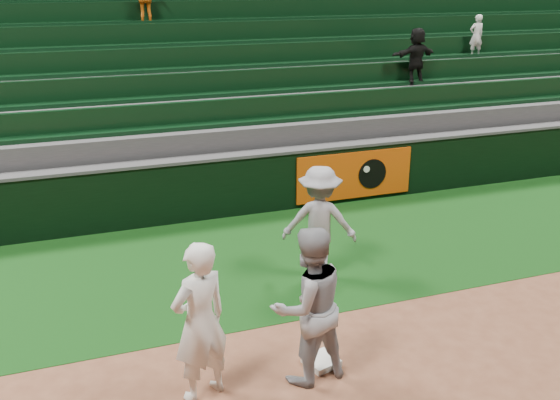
% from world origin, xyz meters
% --- Properties ---
extents(ground, '(70.00, 70.00, 0.00)m').
position_xyz_m(ground, '(0.00, 0.00, 0.00)').
color(ground, brown).
rests_on(ground, ground).
extents(foul_grass, '(36.00, 4.20, 0.01)m').
position_xyz_m(foul_grass, '(0.00, 3.00, 0.00)').
color(foul_grass, black).
rests_on(foul_grass, ground).
extents(first_base, '(0.45, 0.45, 0.08)m').
position_xyz_m(first_base, '(0.06, -0.16, 0.04)').
color(first_base, white).
rests_on(first_base, ground).
extents(first_baseman, '(0.82, 0.69, 1.93)m').
position_xyz_m(first_baseman, '(-1.46, -0.25, 0.96)').
color(first_baseman, white).
rests_on(first_baseman, ground).
extents(baserunner, '(1.05, 0.88, 1.95)m').
position_xyz_m(baserunner, '(-0.20, -0.34, 0.97)').
color(baserunner, '#91939A').
rests_on(baserunner, ground).
extents(base_coach, '(1.35, 1.10, 1.82)m').
position_xyz_m(base_coach, '(0.98, 2.13, 0.92)').
color(base_coach, '#91939E').
rests_on(base_coach, foul_grass).
extents(field_wall, '(36.00, 0.45, 1.25)m').
position_xyz_m(field_wall, '(0.03, 5.20, 0.63)').
color(field_wall, black).
rests_on(field_wall, ground).
extents(stadium_seating, '(36.00, 5.95, 5.08)m').
position_xyz_m(stadium_seating, '(0.00, 8.97, 1.70)').
color(stadium_seating, '#38383A').
rests_on(stadium_seating, ground).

